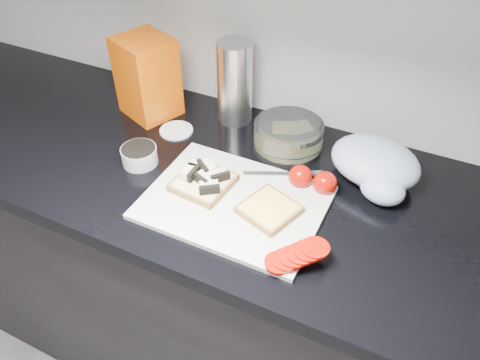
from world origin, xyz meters
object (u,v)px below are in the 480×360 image
at_px(cutting_board, 234,202).
at_px(glass_bowl, 288,137).
at_px(steel_canister, 235,83).
at_px(bread_bag, 147,77).

height_order(cutting_board, glass_bowl, glass_bowl).
xyz_separation_m(cutting_board, steel_canister, (-0.16, 0.32, 0.11)).
bearing_deg(cutting_board, steel_canister, 116.16).
relative_size(glass_bowl, bread_bag, 0.80).
xyz_separation_m(glass_bowl, bread_bag, (-0.42, -0.01, 0.08)).
bearing_deg(bread_bag, steel_canister, 38.67).
bearing_deg(bread_bag, cutting_board, -10.59).
distance_m(cutting_board, glass_bowl, 0.26).
xyz_separation_m(cutting_board, bread_bag, (-0.39, 0.25, 0.11)).
bearing_deg(glass_bowl, steel_canister, 160.68).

